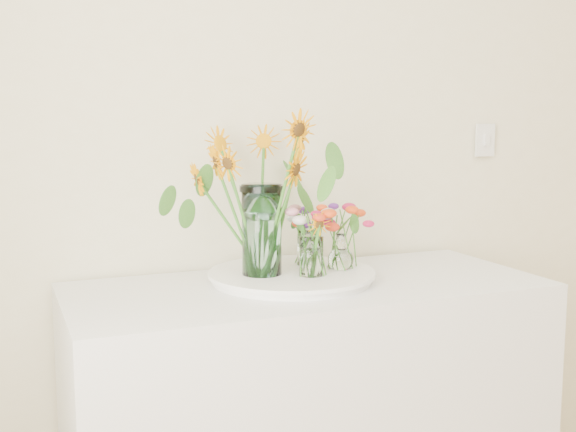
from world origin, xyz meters
The scene contains 10 objects.
counter centered at (-0.55, 1.93, 0.45)m, with size 1.40×0.60×0.90m, color white.
tray centered at (-0.58, 1.98, 0.91)m, with size 0.47×0.47×0.03m, color white.
mason_jar centered at (-0.67, 1.98, 1.06)m, with size 0.12×0.12×0.27m, color #A8E0D9.
sunflower_bouquet centered at (-0.67, 1.98, 1.18)m, with size 0.67×0.67×0.51m, color orange, non-canonical shape.
small_vase_a centered at (-0.55, 1.90, 0.98)m, with size 0.07×0.07×0.12m, color white.
wildflower_posy_a centered at (-0.55, 1.90, 1.03)m, with size 0.18×0.18×0.21m, color #EC4514, non-canonical shape.
small_vase_b centered at (-0.43, 1.96, 0.98)m, with size 0.08×0.08×0.11m, color white, non-canonical shape.
wildflower_posy_b centered at (-0.43, 1.96, 1.03)m, with size 0.22×0.22×0.20m, color #EC4514, non-canonical shape.
small_vase_c centered at (-0.50, 2.04, 0.98)m, with size 0.07×0.07×0.11m, color white.
wildflower_posy_c centered at (-0.50, 2.04, 1.03)m, with size 0.21×0.21×0.20m, color #EC4514, non-canonical shape.
Camera 1 is at (-1.39, 0.03, 1.39)m, focal length 45.00 mm.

